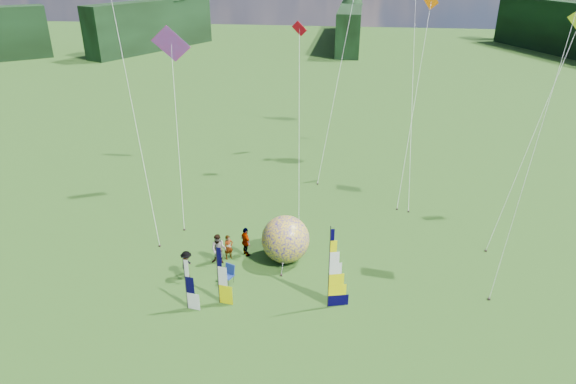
# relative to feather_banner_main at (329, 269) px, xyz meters

# --- Properties ---
(ground) EXTENTS (220.00, 220.00, 0.00)m
(ground) POSITION_rel_feather_banner_main_xyz_m (-1.28, -2.26, -2.26)
(ground) COLOR #285418
(ground) RESTS_ON ground
(treeline_ring) EXTENTS (210.00, 210.00, 8.00)m
(treeline_ring) POSITION_rel_feather_banner_main_xyz_m (-1.28, -2.26, 1.74)
(treeline_ring) COLOR #133217
(treeline_ring) RESTS_ON ground
(feather_banner_main) EXTENTS (1.21, 0.42, 4.52)m
(feather_banner_main) POSITION_rel_feather_banner_main_xyz_m (0.00, 0.00, 0.00)
(feather_banner_main) COLOR #03002E
(feather_banner_main) RESTS_ON ground
(side_banner_left) EXTENTS (0.94, 0.24, 3.34)m
(side_banner_left) POSITION_rel_feather_banner_main_xyz_m (-5.54, -0.44, -0.59)
(side_banner_left) COLOR #EDE000
(side_banner_left) RESTS_ON ground
(side_banner_far) EXTENTS (0.88, 0.24, 2.90)m
(side_banner_far) POSITION_rel_feather_banner_main_xyz_m (-7.02, -1.10, -0.81)
(side_banner_far) COLOR white
(side_banner_far) RESTS_ON ground
(bol_inflatable) EXTENTS (3.37, 3.37, 2.78)m
(bol_inflatable) POSITION_rel_feather_banner_main_xyz_m (-2.74, 4.04, -0.87)
(bol_inflatable) COLOR navy
(bol_inflatable) RESTS_ON ground
(spectator_a) EXTENTS (0.67, 0.63, 1.53)m
(spectator_a) POSITION_rel_feather_banner_main_xyz_m (-6.06, 3.73, -1.49)
(spectator_a) COLOR #66594C
(spectator_a) RESTS_ON ground
(spectator_b) EXTENTS (0.91, 0.46, 1.85)m
(spectator_b) POSITION_rel_feather_banner_main_xyz_m (-6.50, 3.19, -1.33)
(spectator_b) COLOR #66594C
(spectator_b) RESTS_ON ground
(spectator_c) EXTENTS (0.47, 1.10, 1.66)m
(spectator_c) POSITION_rel_feather_banner_main_xyz_m (-7.85, 1.50, -1.43)
(spectator_c) COLOR #66594C
(spectator_c) RESTS_ON ground
(spectator_d) EXTENTS (1.00, 1.13, 1.84)m
(spectator_d) POSITION_rel_feather_banner_main_xyz_m (-5.13, 4.20, -1.34)
(spectator_d) COLOR #66594C
(spectator_d) RESTS_ON ground
(camp_chair) EXTENTS (0.82, 0.82, 1.10)m
(camp_chair) POSITION_rel_feather_banner_main_xyz_m (-5.53, 1.26, -1.71)
(camp_chair) COLOR navy
(camp_chair) RESTS_ON ground
(kite_whale) EXTENTS (6.24, 15.95, 17.15)m
(kite_whale) POSITION_rel_feather_banner_main_xyz_m (4.89, 17.51, 6.32)
(kite_whale) COLOR black
(kite_whale) RESTS_ON ground
(kite_rainbow_delta) EXTENTS (8.98, 12.42, 12.83)m
(kite_rainbow_delta) POSITION_rel_feather_banner_main_xyz_m (-10.88, 10.06, 4.15)
(kite_rainbow_delta) COLOR #E7002E
(kite_rainbow_delta) RESTS_ON ground
(kite_parafoil) EXTENTS (9.05, 10.59, 16.21)m
(kite_parafoil) POSITION_rel_feather_banner_main_xyz_m (9.87, 4.45, 5.85)
(kite_parafoil) COLOR red
(kite_parafoil) RESTS_ON ground
(small_kite_red) EXTENTS (6.07, 12.31, 12.13)m
(small_kite_red) POSITION_rel_feather_banner_main_xyz_m (-3.14, 13.81, 3.81)
(small_kite_red) COLOR red
(small_kite_red) RESTS_ON ground
(small_kite_orange) EXTENTS (7.32, 10.22, 14.17)m
(small_kite_orange) POSITION_rel_feather_banner_main_xyz_m (4.93, 15.23, 4.83)
(small_kite_orange) COLOR #D45800
(small_kite_orange) RESTS_ON ground
(small_kite_yellow) EXTENTS (9.02, 10.88, 13.87)m
(small_kite_yellow) POSITION_rel_feather_banner_main_xyz_m (11.67, 10.24, 4.68)
(small_kite_yellow) COLOR #F6FF22
(small_kite_yellow) RESTS_ON ground
(small_kite_pink) EXTENTS (7.66, 8.67, 16.54)m
(small_kite_pink) POSITION_rel_feather_banner_main_xyz_m (-12.33, 6.96, 6.01)
(small_kite_pink) COLOR #DB2596
(small_kite_pink) RESTS_ON ground
(small_kite_green) EXTENTS (7.63, 13.34, 17.12)m
(small_kite_green) POSITION_rel_feather_banner_main_xyz_m (-0.61, 20.06, 6.30)
(small_kite_green) COLOR green
(small_kite_green) RESTS_ON ground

